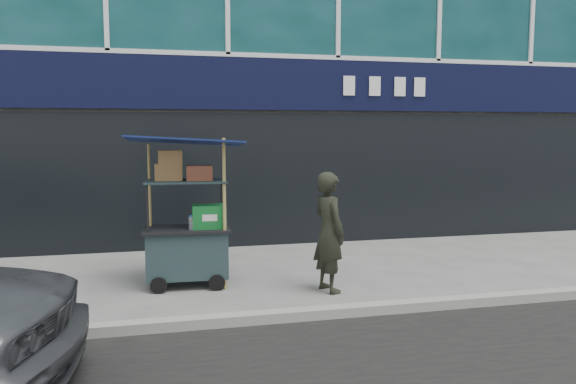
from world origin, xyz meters
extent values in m
plane|color=#62615D|center=(0.00, 0.00, 0.00)|extent=(80.00, 80.00, 0.00)
cube|color=gray|center=(0.00, -0.20, 0.06)|extent=(80.00, 0.18, 0.12)
cube|color=black|center=(0.00, 3.86, 2.90)|extent=(15.68, 0.06, 0.90)
cube|color=black|center=(0.00, 3.90, 1.20)|extent=(15.68, 0.04, 2.40)
cube|color=#1C2D2F|center=(-0.89, 1.50, 0.44)|extent=(1.09, 0.67, 0.62)
cylinder|color=black|center=(-1.28, 1.19, 0.11)|extent=(0.21, 0.05, 0.21)
cylinder|color=black|center=(-0.53, 1.16, 0.11)|extent=(0.21, 0.05, 0.21)
cube|color=black|center=(-0.89, 1.50, 0.77)|extent=(1.17, 0.75, 0.04)
cylinder|color=black|center=(-1.39, 1.26, 1.08)|extent=(0.03, 0.03, 0.66)
cylinder|color=black|center=(-0.42, 1.21, 1.08)|extent=(0.03, 0.03, 0.66)
cylinder|color=black|center=(-1.36, 1.79, 1.08)|extent=(0.03, 0.03, 0.66)
cylinder|color=black|center=(-0.39, 1.74, 1.08)|extent=(0.03, 0.03, 0.66)
cube|color=#1C2D2F|center=(-0.89, 1.50, 1.42)|extent=(1.09, 0.67, 0.03)
cylinder|color=olive|center=(-0.42, 1.21, 1.00)|extent=(0.05, 0.05, 1.99)
cylinder|color=olive|center=(-1.36, 1.79, 0.95)|extent=(0.04, 0.04, 1.90)
cube|color=#0D184B|center=(-0.89, 1.50, 1.95)|extent=(1.55, 1.13, 0.17)
cube|color=#0E5D1A|center=(-0.59, 1.44, 0.94)|extent=(0.46, 0.33, 0.31)
cylinder|color=silver|center=(-0.84, 1.32, 0.88)|extent=(0.06, 0.06, 0.18)
cylinder|color=blue|center=(-0.84, 1.32, 0.97)|extent=(0.03, 0.03, 0.02)
cube|color=olive|center=(-1.11, 1.56, 1.54)|extent=(0.37, 0.28, 0.22)
cube|color=brown|center=(-0.71, 1.45, 1.53)|extent=(0.35, 0.26, 0.19)
cube|color=olive|center=(-1.08, 1.54, 1.74)|extent=(0.32, 0.25, 0.18)
imported|color=black|center=(0.89, 0.81, 0.78)|extent=(0.51, 0.65, 1.56)
camera|label=1|loc=(-1.28, -6.02, 2.09)|focal=35.00mm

